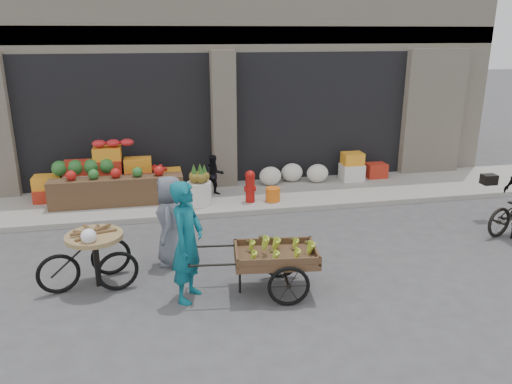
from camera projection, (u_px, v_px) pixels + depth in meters
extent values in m
plane|color=#424244|center=(272.00, 284.00, 7.60)|extent=(80.00, 80.00, 0.00)
cube|color=gray|center=(231.00, 197.00, 11.41)|extent=(18.00, 2.20, 0.12)
cube|color=beige|center=(206.00, 38.00, 14.17)|extent=(14.00, 6.00, 7.00)
cube|color=gray|center=(220.00, 35.00, 11.49)|extent=(14.00, 0.30, 0.40)
cube|color=black|center=(118.00, 118.00, 12.20)|extent=(4.40, 1.60, 3.10)
cube|color=black|center=(311.00, 111.00, 13.16)|extent=(4.40, 1.60, 3.10)
cube|color=beige|center=(223.00, 120.00, 11.89)|extent=(0.55, 0.80, 3.22)
cube|color=brown|center=(117.00, 191.00, 10.68)|extent=(2.80, 0.45, 0.60)
sphere|color=#1E5923|center=(84.00, 167.00, 10.87)|extent=(0.34, 0.34, 0.34)
cylinder|color=silver|center=(199.00, 193.00, 10.70)|extent=(0.52, 0.52, 0.50)
cylinder|color=#A5140F|center=(250.00, 189.00, 10.86)|extent=(0.20, 0.20, 0.56)
sphere|color=#A5140F|center=(250.00, 175.00, 10.76)|extent=(0.22, 0.22, 0.22)
cylinder|color=orange|center=(273.00, 194.00, 10.95)|extent=(0.32, 0.32, 0.30)
ellipsoid|color=silver|center=(294.00, 175.00, 12.20)|extent=(1.70, 0.60, 0.44)
imported|color=black|center=(214.00, 175.00, 11.27)|extent=(0.51, 0.43, 0.93)
cube|color=brown|center=(276.00, 257.00, 7.24)|extent=(1.28, 0.91, 0.11)
torus|color=black|center=(289.00, 286.00, 6.93)|extent=(0.60, 0.12, 0.60)
torus|color=black|center=(281.00, 260.00, 7.73)|extent=(0.60, 0.12, 0.60)
cylinder|color=black|center=(240.00, 277.00, 7.29)|extent=(0.04, 0.04, 0.50)
imported|color=#0E5C6C|center=(187.00, 242.00, 6.96)|extent=(0.67, 0.76, 1.76)
cylinder|color=#9E7F51|center=(94.00, 237.00, 7.34)|extent=(1.01, 1.01, 0.07)
cube|color=black|center=(97.00, 261.00, 7.46)|extent=(0.10, 0.10, 0.80)
torus|color=black|center=(118.00, 271.00, 7.35)|extent=(0.62, 0.20, 0.62)
torus|color=black|center=(111.00, 256.00, 7.83)|extent=(0.62, 0.20, 0.62)
torus|color=black|center=(58.00, 274.00, 7.26)|extent=(0.62, 0.20, 0.62)
imported|color=slate|center=(171.00, 221.00, 8.08)|extent=(0.60, 0.81, 1.51)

